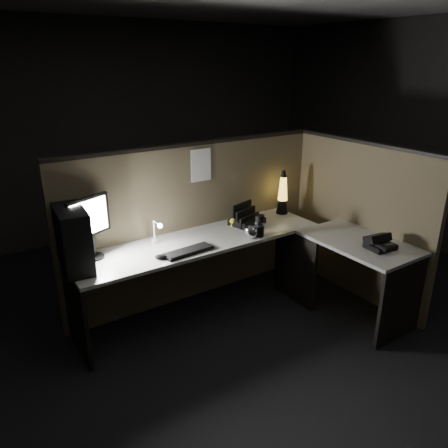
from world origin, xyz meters
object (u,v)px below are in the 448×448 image
monitor (89,222)px  lava_lamp (283,196)px  pc_tower (73,239)px  desk_phone (379,243)px  keyboard (188,251)px

monitor → lava_lamp: (1.97, -0.02, -0.12)m
pc_tower → monitor: monitor is taller
monitor → lava_lamp: 1.98m
monitor → desk_phone: (2.06, -1.16, -0.25)m
lava_lamp → desk_phone: bearing=-85.7°
keyboard → monitor: bearing=149.1°
pc_tower → keyboard: bearing=-9.7°
pc_tower → keyboard: pc_tower is taller
pc_tower → keyboard: size_ratio=1.11×
lava_lamp → pc_tower: bearing=-177.3°
monitor → desk_phone: 2.38m
monitor → keyboard: bearing=-50.4°
keyboard → pc_tower: bearing=161.2°
monitor → desk_phone: bearing=-52.8°
monitor → keyboard: size_ratio=1.17×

